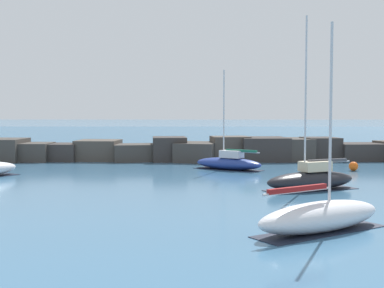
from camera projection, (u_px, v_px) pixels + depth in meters
name	position (u px, v px, depth m)	size (l,w,h in m)	color
open_sea_beyond	(204.00, 134.00, 114.77)	(400.00, 116.00, 0.01)	#2D5B7F
breakwater_jetty	(249.00, 151.00, 54.71)	(67.21, 6.82, 2.50)	brown
sailboat_moored_0	(321.00, 216.00, 22.56)	(6.64, 5.26, 8.84)	white
sailboat_moored_1	(229.00, 162.00, 46.41)	(6.42, 5.14, 8.66)	navy
sailboat_moored_6	(311.00, 179.00, 34.53)	(6.79, 4.59, 11.12)	black
mooring_buoy_orange_near	(353.00, 166.00, 45.43)	(0.79, 0.79, 0.99)	#EA5914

